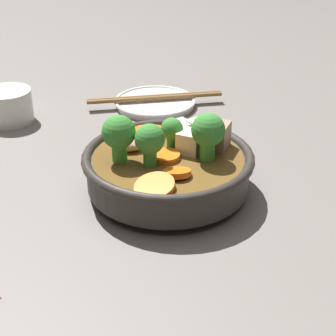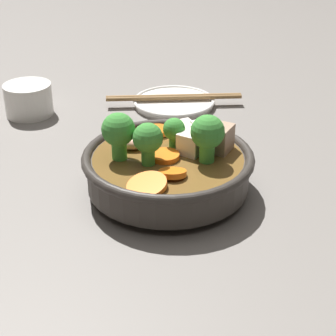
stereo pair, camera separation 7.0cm
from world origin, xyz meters
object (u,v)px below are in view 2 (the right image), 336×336
tea_cup (28,99)px  chopsticks_pair (174,97)px  side_saucer (174,102)px  stirfry_bowl (168,164)px

tea_cup → chopsticks_pair: tea_cup is taller
tea_cup → chopsticks_pair: (0.18, -0.16, -0.01)m
side_saucer → chopsticks_pair: chopsticks_pair is taller
side_saucer → tea_cup: (-0.18, 0.16, 0.02)m
stirfry_bowl → side_saucer: bearing=39.0°
stirfry_bowl → side_saucer: 0.29m
side_saucer → stirfry_bowl: bearing=-141.0°
stirfry_bowl → tea_cup: (0.04, 0.34, -0.01)m
tea_cup → chopsticks_pair: size_ratio=0.44×
stirfry_bowl → chopsticks_pair: 0.29m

